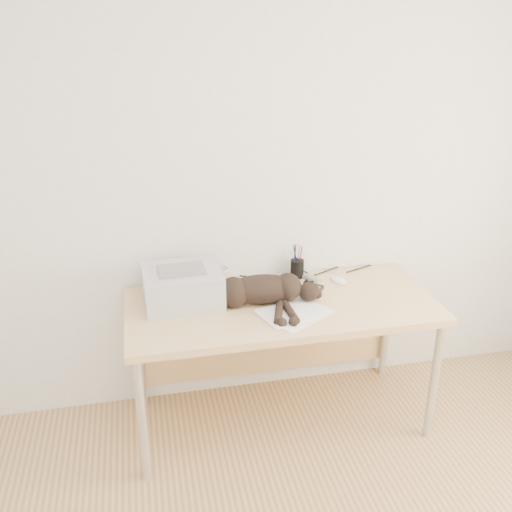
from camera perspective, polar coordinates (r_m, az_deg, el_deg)
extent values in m
plane|color=white|center=(3.08, 1.09, 7.66)|extent=(3.50, 0.00, 3.50)
cube|color=#E9BB88|center=(2.97, 2.59, -5.06)|extent=(1.60, 0.70, 0.04)
cylinder|color=#BABABC|center=(2.84, -11.31, -15.88)|extent=(0.04, 0.04, 0.70)
cylinder|color=#BABABC|center=(3.18, 17.37, -11.88)|extent=(0.04, 0.04, 0.70)
cylinder|color=#BABABC|center=(3.34, -11.62, -9.47)|extent=(0.04, 0.04, 0.70)
cylinder|color=#BABABC|center=(3.63, 12.89, -6.73)|extent=(0.04, 0.04, 0.70)
cube|color=#E9BB88|center=(3.40, 1.09, -7.25)|extent=(1.48, 0.02, 0.60)
cube|color=#BCBCC1|center=(2.95, -7.38, -3.02)|extent=(0.40, 0.35, 0.18)
cube|color=black|center=(2.95, -7.38, -2.87)|extent=(0.33, 0.03, 0.11)
cube|color=gray|center=(2.91, -7.47, -1.38)|extent=(0.24, 0.18, 0.01)
cube|color=white|center=(2.86, 4.22, -5.80)|extent=(0.39, 0.35, 0.00)
cube|color=white|center=(2.86, 3.53, -5.62)|extent=(0.37, 0.31, 0.00)
ellipsoid|color=black|center=(2.92, 0.67, -3.34)|extent=(0.38, 0.19, 0.15)
sphere|color=black|center=(2.90, -2.25, -3.67)|extent=(0.16, 0.16, 0.16)
ellipsoid|color=black|center=(2.96, 5.35, -3.56)|extent=(0.12, 0.11, 0.10)
cone|color=black|center=(2.98, 5.09, -2.49)|extent=(0.04, 0.05, 0.05)
cone|color=black|center=(2.99, 5.62, -2.62)|extent=(0.04, 0.06, 0.05)
cylinder|color=black|center=(2.84, 2.31, -5.55)|extent=(0.06, 0.22, 0.04)
cylinder|color=black|center=(2.84, 3.38, -5.49)|extent=(0.06, 0.22, 0.04)
cylinder|color=black|center=(2.97, -5.21, -4.32)|extent=(0.24, 0.05, 0.03)
imported|color=silver|center=(3.13, -3.64, -2.06)|extent=(0.14, 0.14, 0.10)
cylinder|color=black|center=(3.23, 4.13, -1.26)|extent=(0.08, 0.08, 0.10)
cylinder|color=#990C0C|center=(3.20, 3.97, -0.13)|extent=(0.01, 0.01, 0.14)
cylinder|color=navy|center=(3.21, 4.32, -0.03)|extent=(0.01, 0.01, 0.14)
cylinder|color=black|center=(3.19, 4.22, -0.19)|extent=(0.01, 0.01, 0.14)
cube|color=gray|center=(3.22, 5.25, -2.15)|extent=(0.12, 0.16, 0.02)
cube|color=black|center=(3.06, 5.82, -3.63)|extent=(0.15, 0.16, 0.02)
ellipsoid|color=white|center=(3.21, 8.23, -2.20)|extent=(0.10, 0.13, 0.04)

